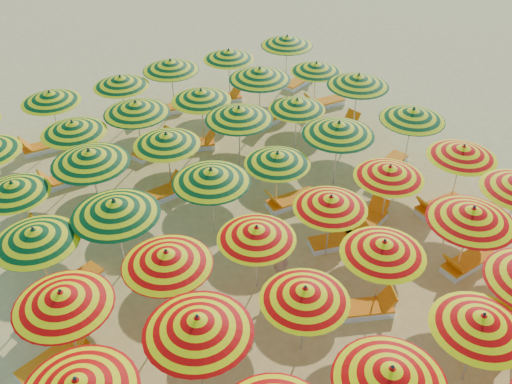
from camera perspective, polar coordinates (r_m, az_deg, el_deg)
ground at (r=17.03m, az=0.87°, el=-5.19°), size 120.00×120.00×0.00m
umbrella_8 at (r=11.63m, az=13.34°, el=-17.38°), size 2.54×2.54×2.39m
umbrella_9 at (r=13.17m, az=21.66°, el=-11.96°), size 2.37×2.37×2.28m
umbrella_13 at (r=12.05m, az=-5.85°, el=-13.05°), size 2.75×2.75×2.48m
umbrella_14 at (r=12.96m, az=4.92°, el=-10.13°), size 2.47×2.47×2.19m
umbrella_15 at (r=14.28m, az=12.66°, el=-5.44°), size 2.27×2.27×2.26m
umbrella_16 at (r=15.67m, az=20.82°, el=-2.14°), size 2.35×2.35×2.44m
umbrella_18 at (r=13.29m, az=-18.84°, el=-10.05°), size 2.86×2.86×2.37m
umbrella_19 at (r=13.71m, az=-8.92°, el=-6.55°), size 2.85×2.85×2.34m
umbrella_20 at (r=14.46m, az=0.06°, el=-4.11°), size 2.67×2.67×2.17m
umbrella_21 at (r=15.57m, az=7.49°, el=-1.01°), size 2.41×2.41×2.19m
umbrella_22 at (r=17.04m, az=13.21°, el=1.98°), size 2.39×2.39×2.20m
umbrella_23 at (r=18.52m, az=19.99°, el=3.82°), size 2.69×2.69×2.26m
umbrella_24 at (r=15.23m, az=-21.26°, el=-4.08°), size 2.51×2.51×2.30m
umbrella_25 at (r=15.26m, az=-13.94°, el=-1.54°), size 3.05×3.05×2.49m
umbrella_26 at (r=16.18m, az=-4.51°, el=1.64°), size 2.46×2.46×2.40m
umbrella_27 at (r=17.27m, az=2.15°, el=3.39°), size 2.31×2.31×2.16m
umbrella_28 at (r=18.41m, az=8.26°, el=6.31°), size 2.63×2.63×2.47m
umbrella_29 at (r=19.96m, az=15.42°, el=7.50°), size 2.80×2.80×2.35m
umbrella_30 at (r=17.41m, az=-23.16°, el=0.37°), size 2.20×2.20×2.15m
umbrella_31 at (r=17.51m, az=-16.31°, el=3.42°), size 3.07×3.07×2.48m
umbrella_32 at (r=18.24m, az=-8.95°, el=5.25°), size 2.45×2.45×2.27m
umbrella_33 at (r=19.16m, az=-1.72°, el=7.87°), size 2.90×2.90×2.44m
umbrella_34 at (r=20.33m, az=4.12°, el=8.75°), size 2.13×2.13×2.14m
umbrella_35 at (r=21.72m, az=10.20°, el=10.95°), size 2.75×2.75×2.45m
umbrella_37 at (r=19.57m, az=-17.84°, el=6.19°), size 2.60×2.60×2.27m
umbrella_38 at (r=20.01m, az=-11.92°, el=8.27°), size 2.57×2.57×2.40m
umbrella_39 at (r=20.72m, az=-5.51°, el=9.62°), size 2.72×2.72×2.29m
umbrella_40 at (r=21.82m, az=0.38°, el=11.74°), size 2.50×2.50×2.48m
umbrella_41 at (r=23.23m, az=6.04°, el=12.32°), size 2.66×2.66×2.14m
umbrella_43 at (r=21.86m, az=-19.90°, el=8.94°), size 2.52×2.52×2.25m
umbrella_44 at (r=22.36m, az=-13.39°, el=10.72°), size 2.35×2.35×2.22m
umbrella_45 at (r=23.06m, az=-8.54°, el=12.43°), size 2.79×2.79×2.35m
umbrella_46 at (r=24.07m, az=-2.76°, el=13.57°), size 2.74×2.74×2.23m
umbrella_47 at (r=25.12m, az=3.12°, el=14.87°), size 2.91×2.91×2.37m
lounger_5 at (r=15.49m, az=22.90°, el=-13.57°), size 1.81×0.87×0.69m
lounger_8 at (r=15.25m, az=10.49°, el=-11.44°), size 1.82×1.22×0.69m
lounger_9 at (r=17.26m, az=20.34°, el=-6.65°), size 1.76×0.67×0.69m
lounger_10 at (r=14.80m, az=-19.44°, el=-15.45°), size 1.83×1.04×0.69m
lounger_11 at (r=17.08m, az=8.32°, el=-4.83°), size 1.82×1.01×0.69m
lounger_12 at (r=17.83m, az=11.10°, el=-3.11°), size 1.82×1.18×0.69m
lounger_13 at (r=19.08m, az=17.84°, el=-1.39°), size 1.74×0.62×0.69m
lounger_14 at (r=16.35m, az=-17.98°, el=-8.90°), size 1.83×1.14×0.69m
lounger_15 at (r=18.44m, az=3.52°, el=-0.87°), size 1.76×0.68×0.69m
lounger_16 at (r=20.62m, az=13.15°, el=2.63°), size 1.83×1.13×0.69m
lounger_17 at (r=18.39m, az=-23.38°, el=-4.50°), size 1.76×0.66×0.69m
lounger_18 at (r=18.93m, az=-9.54°, el=-0.25°), size 1.78×0.74×0.69m
lounger_19 at (r=22.42m, az=8.50°, el=6.18°), size 1.82×0.97×0.69m
lounger_21 at (r=20.41m, az=-18.46°, el=1.20°), size 1.73×0.59×0.69m
lounger_22 at (r=21.34m, az=-10.03°, el=4.32°), size 1.83×1.13×0.69m
lounger_23 at (r=21.37m, az=-6.34°, el=4.74°), size 1.82×1.18×0.69m
lounger_24 at (r=22.95m, az=1.50°, el=7.35°), size 1.83×1.07×0.69m
lounger_25 at (r=24.26m, az=6.74°, el=8.82°), size 1.78×0.73×0.69m
lounger_27 at (r=22.50m, az=-20.32°, el=4.27°), size 1.76×0.66×0.69m
lounger_28 at (r=23.85m, az=-9.62°, el=8.02°), size 1.80×0.86×0.69m
lounger_29 at (r=24.44m, az=-3.41°, el=9.23°), size 1.80×0.83×0.69m
lounger_30 at (r=26.04m, az=4.37°, el=10.98°), size 1.83×1.14×0.69m
beachgoer_a at (r=15.45m, az=2.52°, el=-6.72°), size 0.39×0.57×1.51m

